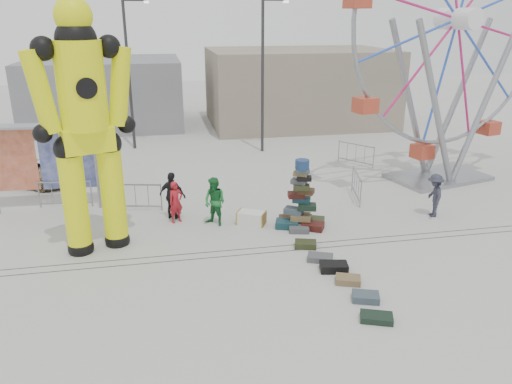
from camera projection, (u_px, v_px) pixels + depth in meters
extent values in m
plane|color=#9E9E99|center=(253.00, 263.00, 15.26)|extent=(90.00, 90.00, 0.00)
cube|color=#47443F|center=(249.00, 254.00, 15.82)|extent=(40.00, 0.04, 0.01)
cube|color=#47443F|center=(247.00, 249.00, 16.19)|extent=(40.00, 0.04, 0.01)
cube|color=gray|center=(299.00, 87.00, 34.18)|extent=(12.00, 8.00, 5.00)
cube|color=gray|center=(105.00, 93.00, 33.77)|extent=(10.00, 8.00, 4.40)
cylinder|color=#2D2D30|center=(263.00, 78.00, 26.48)|extent=(0.16, 0.16, 8.00)
cube|color=#2D2D30|center=(274.00, 0.00, 25.28)|extent=(1.20, 0.15, 0.12)
cube|color=silver|center=(286.00, 2.00, 25.42)|extent=(0.25, 0.25, 0.12)
cylinder|color=#2D2D30|center=(129.00, 77.00, 27.06)|extent=(0.16, 0.16, 8.00)
cube|color=#2D2D30|center=(134.00, 0.00, 25.86)|extent=(1.20, 0.15, 0.12)
cube|color=silver|center=(146.00, 2.00, 26.00)|extent=(0.25, 0.25, 0.12)
cube|color=#163B43|center=(287.00, 224.00, 17.78)|extent=(0.94, 0.79, 0.26)
cube|color=#431612|center=(313.00, 226.00, 17.63)|extent=(0.92, 0.83, 0.24)
cube|color=#3F2914|center=(289.00, 219.00, 18.25)|extent=(0.78, 0.60, 0.22)
cube|color=#2F361B|center=(314.00, 221.00, 18.10)|extent=(0.88, 0.77, 0.24)
cube|color=#4E5055|center=(299.00, 229.00, 17.43)|extent=(0.77, 0.60, 0.20)
cube|color=black|center=(302.00, 218.00, 18.36)|extent=(0.80, 0.71, 0.22)
cube|color=olive|center=(301.00, 217.00, 17.76)|extent=(0.82, 0.67, 0.22)
cube|color=#3F4E5A|center=(294.00, 211.00, 17.76)|extent=(0.79, 0.72, 0.20)
cube|color=black|center=(307.00, 207.00, 17.56)|extent=(0.71, 0.57, 0.20)
cube|color=#163B43|center=(301.00, 200.00, 17.70)|extent=(0.72, 0.62, 0.18)
cube|color=#431612|center=(296.00, 195.00, 17.62)|extent=(0.64, 0.48, 0.18)
cube|color=#3F2914|center=(306.00, 191.00, 17.46)|extent=(0.67, 0.61, 0.18)
cube|color=#2F361B|center=(301.00, 187.00, 17.33)|extent=(0.65, 0.52, 0.16)
cube|color=#4E5055|center=(299.00, 181.00, 17.41)|extent=(0.64, 0.59, 0.16)
cube|color=black|center=(304.00, 178.00, 17.26)|extent=(0.57, 0.45, 0.14)
cube|color=olive|center=(301.00, 174.00, 17.28)|extent=(0.58, 0.51, 0.14)
cube|color=#3F4E5A|center=(303.00, 171.00, 17.15)|extent=(0.52, 0.39, 0.12)
cylinder|color=navy|center=(302.00, 164.00, 17.10)|extent=(0.49, 0.49, 0.32)
sphere|color=black|center=(81.00, 247.00, 15.93)|extent=(0.81, 0.81, 0.81)
cylinder|color=#EFF70D|center=(75.00, 202.00, 15.41)|extent=(0.75, 0.75, 3.42)
sphere|color=black|center=(68.00, 149.00, 14.83)|extent=(0.85, 0.85, 0.85)
sphere|color=black|center=(118.00, 240.00, 16.49)|extent=(0.81, 0.81, 0.81)
cylinder|color=#EFF70D|center=(113.00, 196.00, 15.97)|extent=(0.75, 0.75, 3.42)
sphere|color=black|center=(108.00, 144.00, 15.39)|extent=(0.85, 0.85, 0.85)
cube|color=#EFF70D|center=(87.00, 139.00, 15.04)|extent=(1.69, 1.30, 0.75)
cylinder|color=#EFF70D|center=(81.00, 86.00, 14.50)|extent=(1.39, 1.39, 2.56)
sphere|color=black|center=(76.00, 40.00, 14.08)|extent=(1.17, 1.17, 1.17)
sphere|color=#EFF70D|center=(73.00, 16.00, 13.86)|extent=(1.07, 1.07, 1.07)
sphere|color=black|center=(43.00, 48.00, 13.71)|extent=(0.68, 0.68, 0.68)
cylinder|color=#EFF70D|center=(41.00, 92.00, 14.00)|extent=(1.01, 0.82, 2.40)
sphere|color=black|center=(43.00, 133.00, 14.35)|extent=(0.56, 0.56, 0.56)
sphere|color=black|center=(109.00, 46.00, 14.58)|extent=(0.68, 0.68, 0.68)
cylinder|color=#EFF70D|center=(120.00, 87.00, 15.08)|extent=(1.01, 0.82, 2.40)
sphere|color=black|center=(127.00, 124.00, 15.52)|extent=(0.56, 0.56, 0.56)
cube|color=gray|center=(438.00, 177.00, 23.09)|extent=(4.89, 3.61, 0.18)
cylinder|color=gray|center=(436.00, 108.00, 20.71)|extent=(3.02, 0.99, 7.11)
cylinder|color=gray|center=(485.00, 103.00, 21.84)|extent=(3.02, 0.99, 7.11)
cylinder|color=gray|center=(410.00, 103.00, 22.06)|extent=(3.02, 0.99, 7.11)
cylinder|color=gray|center=(457.00, 98.00, 23.18)|extent=(3.02, 0.99, 7.11)
cylinder|color=white|center=(458.00, 19.00, 20.77)|extent=(1.32, 2.08, 0.88)
torus|color=gray|center=(458.00, 19.00, 20.77)|extent=(10.42, 2.76, 10.69)
cube|color=#A93924|center=(441.00, 151.00, 22.68)|extent=(0.96, 0.96, 0.61)
cylinder|color=gray|center=(98.00, 166.00, 19.43)|extent=(0.11, 0.11, 3.25)
cube|color=gray|center=(33.00, 126.00, 18.60)|extent=(4.59, 0.99, 0.09)
cube|color=#9B3F26|center=(8.00, 161.00, 18.89)|extent=(2.06, 0.14, 2.39)
cube|color=navy|center=(68.00, 159.00, 19.18)|extent=(2.06, 0.14, 2.39)
cube|color=silver|center=(251.00, 218.00, 18.05)|extent=(1.15, 0.97, 0.46)
cube|color=#2F361B|center=(306.00, 244.00, 16.28)|extent=(0.80, 0.64, 0.21)
cube|color=#4E5055|center=(320.00, 258.00, 15.39)|extent=(0.90, 0.73, 0.19)
cube|color=black|center=(334.00, 267.00, 14.76)|extent=(0.89, 0.64, 0.25)
cube|color=olive|center=(348.00, 280.00, 14.11)|extent=(0.81, 0.68, 0.19)
cube|color=#3F4E5A|center=(366.00, 297.00, 13.23)|extent=(0.82, 0.68, 0.21)
cube|color=black|center=(377.00, 318.00, 12.37)|extent=(0.91, 0.72, 0.17)
imported|color=maroon|center=(176.00, 202.00, 18.05)|extent=(0.67, 0.59, 1.54)
imported|color=#1B6C2E|center=(215.00, 202.00, 17.76)|extent=(1.08, 1.08, 1.77)
imported|color=black|center=(173.00, 196.00, 18.35)|extent=(1.12, 0.89, 1.78)
imported|color=#292936|center=(434.00, 195.00, 18.57)|extent=(0.86, 1.19, 1.65)
imported|color=#90845C|center=(32.00, 172.00, 22.22)|extent=(4.30, 3.49, 1.09)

